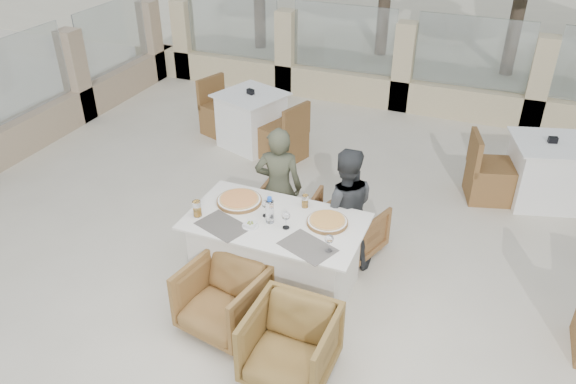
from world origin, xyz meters
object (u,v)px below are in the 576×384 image
at_px(armchair_far_left, 287,215).
at_px(armchair_near_left, 223,298).
at_px(armchair_far_right, 352,229).
at_px(diner_left, 279,188).
at_px(diner_right, 344,209).
at_px(dining_table, 276,255).
at_px(bg_table_a, 252,120).
at_px(pizza_left, 239,200).
at_px(pizza_right, 327,221).
at_px(armchair_near_right, 290,345).
at_px(olive_dish, 250,224).
at_px(wine_glass_near, 286,219).
at_px(water_bottle, 270,210).
at_px(wine_glass_corner, 329,242).
at_px(bg_table_b, 544,172).
at_px(wine_glass_centre, 266,207).
at_px(beer_glass_right, 305,201).
at_px(beer_glass_left, 197,209).

bearing_deg(armchair_far_left, armchair_near_left, 88.62).
height_order(armchair_far_right, diner_left, diner_left).
bearing_deg(diner_right, dining_table, 30.71).
relative_size(armchair_near_left, diner_right, 0.52).
bearing_deg(bg_table_a, dining_table, -41.00).
xyz_separation_m(pizza_left, pizza_right, (0.88, -0.02, -0.00)).
bearing_deg(bg_table_a, armchair_near_right, -41.06).
height_order(pizza_right, olive_dish, pizza_right).
bearing_deg(pizza_right, wine_glass_near, -147.57).
relative_size(water_bottle, wine_glass_corner, 1.41).
bearing_deg(diner_left, bg_table_b, -158.03).
height_order(wine_glass_centre, bg_table_b, wine_glass_centre).
distance_m(wine_glass_centre, wine_glass_corner, 0.75).
height_order(wine_glass_near, olive_dish, wine_glass_near).
bearing_deg(olive_dish, wine_glass_corner, -6.05).
bearing_deg(pizza_left, armchair_near_left, -74.51).
height_order(pizza_left, pizza_right, pizza_left).
height_order(pizza_right, wine_glass_centre, wine_glass_centre).
relative_size(armchair_near_right, bg_table_a, 0.41).
height_order(pizza_left, beer_glass_right, beer_glass_right).
xyz_separation_m(armchair_near_left, bg_table_b, (2.51, 3.28, 0.08)).
xyz_separation_m(pizza_right, armchair_far_right, (0.05, 0.71, -0.53)).
bearing_deg(armchair_far_left, wine_glass_corner, 126.46).
bearing_deg(beer_glass_left, bg_table_a, 106.37).
distance_m(armchair_far_left, armchair_near_left, 1.43).
relative_size(pizza_left, armchair_far_left, 0.67).
xyz_separation_m(armchair_far_left, diner_right, (0.67, -0.19, 0.35)).
bearing_deg(pizza_right, armchair_near_left, -130.74).
relative_size(olive_dish, armchair_far_left, 0.17).
bearing_deg(diner_right, bg_table_a, -68.21).
bearing_deg(dining_table, armchair_near_left, -108.57).
xyz_separation_m(wine_glass_corner, beer_glass_left, (-1.27, 0.05, -0.02)).
bearing_deg(olive_dish, beer_glass_right, 55.33).
distance_m(dining_table, beer_glass_right, 0.57).
bearing_deg(olive_dish, armchair_near_left, -95.86).
xyz_separation_m(wine_glass_centre, diner_right, (0.57, 0.57, -0.22)).
bearing_deg(water_bottle, armchair_near_left, -106.63).
relative_size(pizza_right, diner_left, 0.28).
distance_m(pizza_right, wine_glass_near, 0.38).
bearing_deg(olive_dish, diner_right, 50.83).
bearing_deg(wine_glass_corner, bg_table_a, 125.81).
relative_size(wine_glass_centre, diner_right, 0.14).
bearing_deg(armchair_far_right, dining_table, 78.51).
bearing_deg(armchair_near_right, wine_glass_near, 115.78).
relative_size(pizza_left, pizza_right, 1.16).
xyz_separation_m(armchair_near_right, diner_left, (-0.78, 1.62, 0.36)).
distance_m(pizza_right, armchair_far_right, 0.88).
height_order(wine_glass_near, bg_table_b, wine_glass_near).
bearing_deg(beer_glass_left, wine_glass_centre, 21.96).
distance_m(wine_glass_near, diner_left, 0.89).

